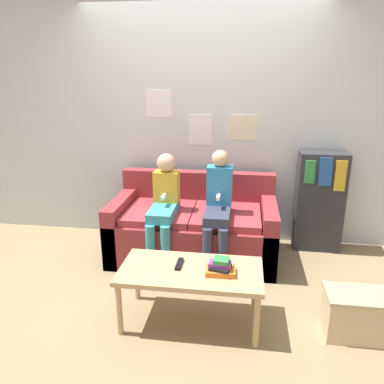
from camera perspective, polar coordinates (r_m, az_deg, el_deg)
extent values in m
plane|color=#937A56|center=(3.50, -0.97, -13.53)|extent=(10.00, 10.00, 0.00)
cube|color=silver|center=(4.09, 1.32, 10.45)|extent=(8.00, 0.06, 2.60)
cube|color=silver|center=(4.12, -5.09, 13.23)|extent=(0.28, 0.00, 0.28)
cube|color=silver|center=(4.07, 1.26, 9.44)|extent=(0.25, 0.00, 0.33)
cube|color=beige|center=(4.04, 7.69, 9.70)|extent=(0.31, 0.00, 0.27)
cube|color=maroon|center=(3.85, 0.21, -6.77)|extent=(1.63, 0.86, 0.45)
cube|color=maroon|center=(4.04, 0.92, 0.62)|extent=(1.63, 0.14, 0.37)
cube|color=maroon|center=(3.98, -10.53, -4.98)|extent=(0.14, 0.86, 0.61)
cube|color=maroon|center=(3.79, 11.51, -6.19)|extent=(0.14, 0.86, 0.61)
cube|color=#A1343A|center=(3.77, -4.88, -3.10)|extent=(0.66, 0.70, 0.07)
cube|color=#A1343A|center=(3.69, 5.28, -3.61)|extent=(0.66, 0.70, 0.07)
cube|color=tan|center=(2.82, -0.19, -11.97)|extent=(1.05, 0.53, 0.04)
cylinder|color=tan|center=(2.85, -11.03, -17.16)|extent=(0.04, 0.04, 0.40)
cylinder|color=tan|center=(2.73, 9.80, -18.88)|extent=(0.04, 0.04, 0.40)
cylinder|color=tan|center=(3.21, -8.40, -12.68)|extent=(0.04, 0.04, 0.40)
cylinder|color=tan|center=(3.10, 9.61, -13.92)|extent=(0.04, 0.04, 0.40)
cylinder|color=teal|center=(3.49, -6.31, -8.98)|extent=(0.09, 0.09, 0.52)
cylinder|color=teal|center=(3.46, -4.03, -9.16)|extent=(0.09, 0.09, 0.52)
cube|color=teal|center=(3.59, -4.33, -2.81)|extent=(0.23, 0.53, 0.09)
cube|color=gold|center=(3.67, -3.89, 0.89)|extent=(0.24, 0.16, 0.30)
sphere|color=tan|center=(3.61, -3.96, 4.47)|extent=(0.18, 0.18, 0.18)
cube|color=white|center=(3.55, -4.36, -0.74)|extent=(0.03, 0.12, 0.03)
cylinder|color=#33384C|center=(3.40, 2.31, -9.58)|extent=(0.09, 0.09, 0.52)
cylinder|color=#33384C|center=(3.39, 4.70, -9.71)|extent=(0.09, 0.09, 0.52)
cube|color=#33384C|center=(3.52, 3.96, -3.23)|extent=(0.23, 0.53, 0.09)
cube|color=teal|center=(3.60, 4.22, 1.07)|extent=(0.24, 0.16, 0.37)
sphere|color=tan|center=(3.53, 4.32, 5.12)|extent=(0.16, 0.16, 0.16)
cube|color=white|center=(3.48, 4.02, -0.79)|extent=(0.03, 0.12, 0.03)
cube|color=black|center=(2.85, -1.95, -10.90)|extent=(0.04, 0.17, 0.02)
cube|color=orange|center=(2.75, 4.37, -11.87)|extent=(0.22, 0.16, 0.04)
cube|color=black|center=(2.73, 4.34, -11.36)|extent=(0.17, 0.16, 0.02)
cube|color=#7A3389|center=(2.72, 4.28, -10.90)|extent=(0.16, 0.10, 0.03)
cube|color=#2D8442|center=(2.71, 4.50, -10.34)|extent=(0.11, 0.11, 0.03)
cube|color=#2D2D33|center=(4.15, 18.82, -1.41)|extent=(0.48, 0.24, 1.05)
cube|color=#2D8442|center=(3.90, 17.54, 2.93)|extent=(0.10, 0.02, 0.23)
cube|color=#23519E|center=(3.93, 19.66, 2.91)|extent=(0.12, 0.02, 0.29)
cube|color=gold|center=(3.97, 21.68, 2.28)|extent=(0.11, 0.02, 0.31)
cube|color=#CCB284|center=(3.05, 23.63, -16.92)|extent=(0.42, 0.28, 0.31)
cube|color=tan|center=(2.96, 24.05, -14.20)|extent=(0.44, 0.30, 0.02)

